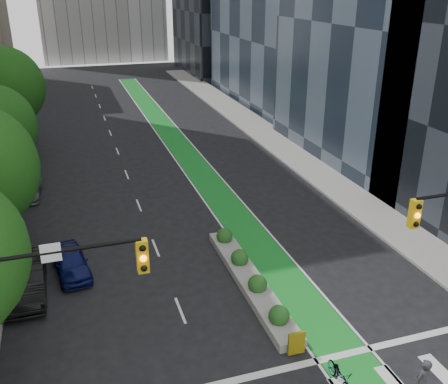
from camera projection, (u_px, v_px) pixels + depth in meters
sidewalk_right at (292, 152)px, 43.06m from camera, size 3.60×90.00×0.15m
bike_lane_paint at (179, 145)px, 44.99m from camera, size 2.20×70.00×0.01m
tree_far at (3, 87)px, 40.60m from camera, size 6.60×6.60×9.00m
signal_left at (3, 324)px, 13.93m from camera, size 6.14×0.51×7.20m
median_planter at (250, 278)px, 24.20m from camera, size 1.20×10.26×1.10m
bicycle at (340, 375)px, 18.06m from camera, size 0.71×1.80×0.93m
cyclist at (422, 382)px, 17.09m from camera, size 0.80×0.64×1.89m
parked_car_left_near at (71, 262)px, 24.99m from camera, size 2.08×4.06×1.32m
parked_car_left_mid at (26, 278)px, 23.32m from camera, size 1.80×5.00×1.64m
parked_car_left_far at (27, 187)px, 34.20m from camera, size 2.00×4.44×1.26m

